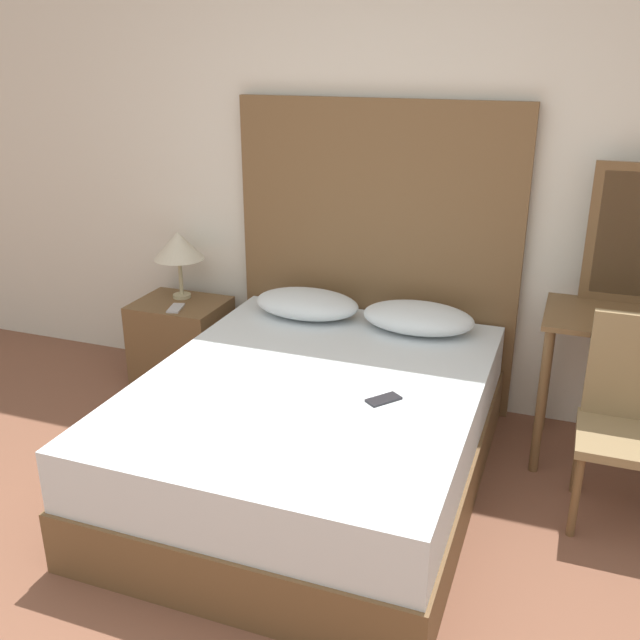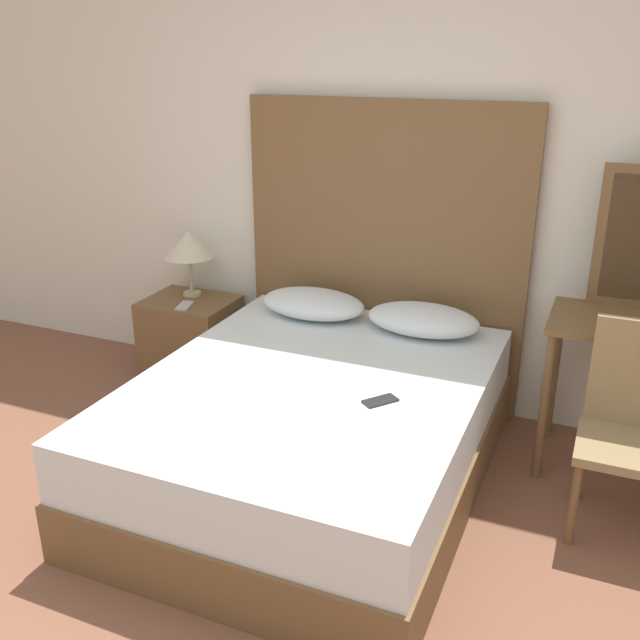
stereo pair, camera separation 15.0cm
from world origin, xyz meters
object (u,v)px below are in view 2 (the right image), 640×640
at_px(nightstand, 192,340).
at_px(chair, 637,419).
at_px(table_lamp, 189,245).
at_px(phone_on_nightstand, 185,306).
at_px(phone_on_bed, 380,401).
at_px(bed, 312,431).

xyz_separation_m(nightstand, chair, (2.51, -0.48, 0.24)).
relative_size(table_lamp, phone_on_nightstand, 2.51).
relative_size(phone_on_bed, table_lamp, 0.40).
relative_size(table_lamp, chair, 0.45).
height_order(nightstand, phone_on_nightstand, phone_on_nightstand).
bearing_deg(table_lamp, nightstand, -70.72).
distance_m(nightstand, table_lamp, 0.59).
bearing_deg(table_lamp, chair, -12.63).
bearing_deg(table_lamp, phone_on_bed, -31.08).
bearing_deg(phone_on_nightstand, nightstand, 111.19).
distance_m(phone_on_bed, chair, 1.07).
height_order(phone_on_bed, nightstand, phone_on_bed).
bearing_deg(nightstand, chair, -10.90).
relative_size(bed, chair, 2.13).
xyz_separation_m(bed, nightstand, (-1.14, 0.74, -0.01)).
relative_size(bed, nightstand, 3.66).
xyz_separation_m(phone_on_nightstand, chair, (2.47, -0.38, -0.02)).
relative_size(bed, phone_on_nightstand, 11.87).
relative_size(phone_on_bed, nightstand, 0.31).
distance_m(phone_on_nightstand, chair, 2.50).
distance_m(bed, table_lamp, 1.54).
bearing_deg(bed, phone_on_bed, -14.67).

